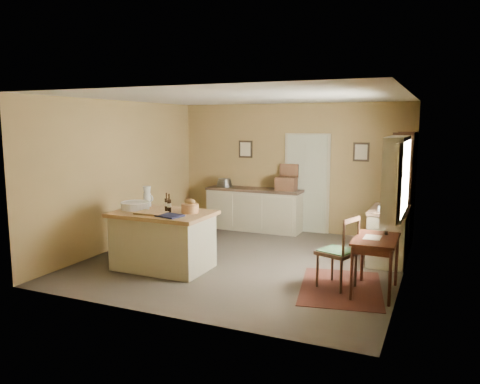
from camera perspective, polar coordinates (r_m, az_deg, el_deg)
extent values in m
plane|color=brown|center=(7.95, 0.65, -8.33)|extent=(5.00, 5.00, 0.00)
cube|color=#987A48|center=(10.01, 6.27, 2.96)|extent=(5.00, 0.10, 2.70)
cube|color=#987A48|center=(5.48, -9.60, -1.58)|extent=(5.00, 0.10, 2.70)
cube|color=#987A48|center=(8.94, -14.25, 2.11)|extent=(0.10, 5.00, 2.70)
cube|color=#987A48|center=(7.09, 19.61, 0.29)|extent=(0.10, 5.00, 2.70)
plane|color=silver|center=(7.63, 0.68, 11.49)|extent=(5.00, 5.00, 0.00)
cube|color=beige|center=(9.91, 8.13, 1.16)|extent=(0.97, 0.06, 2.11)
cube|color=black|center=(10.32, 0.68, 5.24)|extent=(0.32, 0.02, 0.38)
cube|color=beige|center=(10.31, 0.66, 5.23)|extent=(0.24, 0.01, 0.30)
cube|color=black|center=(9.63, 14.56, 4.74)|extent=(0.32, 0.02, 0.38)
cube|color=beige|center=(9.62, 14.55, 4.74)|extent=(0.24, 0.01, 0.30)
cube|color=#BBB695|center=(6.95, 18.33, -2.55)|extent=(0.25, 1.32, 0.06)
cube|color=#BBB695|center=(6.84, 18.74, 6.20)|extent=(0.25, 1.32, 0.06)
cube|color=white|center=(6.87, 19.53, 1.73)|extent=(0.01, 1.20, 1.00)
cube|color=#BBB695|center=(6.06, 18.61, 0.95)|extent=(0.04, 0.35, 1.00)
cube|color=#BBB695|center=(7.68, 19.73, 2.38)|extent=(0.04, 0.35, 1.00)
cube|color=#BBB695|center=(7.54, -9.35, -6.04)|extent=(1.44, 0.90, 0.85)
cube|color=#A78553|center=(7.44, -9.44, -2.64)|extent=(1.55, 1.01, 0.06)
cylinder|color=white|center=(7.75, -12.66, -1.65)|extent=(0.45, 0.45, 0.11)
cube|color=#A78553|center=(7.29, -10.77, -2.53)|extent=(0.45, 0.32, 0.03)
cube|color=black|center=(7.05, -8.55, -2.88)|extent=(0.41, 0.36, 0.02)
cylinder|color=#9B653A|center=(7.29, -6.13, -1.99)|extent=(0.27, 0.27, 0.14)
cylinder|color=black|center=(7.49, -8.94, -1.19)|extent=(0.06, 0.06, 0.29)
cylinder|color=black|center=(7.38, -8.64, -1.33)|extent=(0.06, 0.06, 0.29)
cube|color=#BBB695|center=(10.10, 1.76, -2.24)|extent=(2.04, 0.56, 0.85)
cube|color=#332319|center=(10.02, 1.77, 0.29)|extent=(2.08, 0.59, 0.05)
cube|color=#4D2F1D|center=(9.76, 5.66, 1.01)|extent=(0.41, 0.31, 0.28)
cylinder|color=#59544F|center=(10.29, -1.90, 1.14)|extent=(0.35, 0.35, 0.18)
cube|color=#441B15|center=(6.83, 12.20, -11.33)|extent=(1.38, 1.78, 0.01)
cube|color=#38180F|center=(6.55, 16.28, -5.53)|extent=(0.56, 0.91, 0.03)
cube|color=#38180F|center=(6.57, 16.25, -6.12)|extent=(0.50, 0.85, 0.10)
cube|color=silver|center=(6.56, 15.85, -5.35)|extent=(0.22, 0.30, 0.01)
cylinder|color=black|center=(6.78, 17.41, -4.77)|extent=(0.05, 0.05, 0.05)
cylinder|color=#38180F|center=(6.30, 13.44, -9.68)|extent=(0.04, 0.04, 0.72)
cylinder|color=#38180F|center=(6.24, 17.82, -10.03)|extent=(0.04, 0.04, 0.72)
cylinder|color=#38180F|center=(7.08, 14.66, -7.69)|extent=(0.04, 0.04, 0.72)
cylinder|color=#38180F|center=(7.03, 18.54, -7.98)|extent=(0.04, 0.04, 0.72)
cube|color=#BBB695|center=(8.16, 17.65, -5.21)|extent=(0.57, 1.04, 0.85)
cube|color=#332319|center=(8.07, 17.79, -2.10)|extent=(0.60, 1.08, 0.05)
cylinder|color=silver|center=(7.91, 17.48, -1.78)|extent=(0.25, 0.25, 0.09)
cube|color=#321E13|center=(8.66, 19.02, -0.19)|extent=(0.36, 0.04, 2.13)
cube|color=#321E13|center=(9.57, 19.48, 0.56)|extent=(0.36, 0.04, 2.13)
cube|color=#321E13|center=(9.11, 20.33, 0.14)|extent=(0.02, 0.96, 2.13)
cube|color=#321E13|center=(9.31, 18.96, -5.97)|extent=(0.36, 0.92, 0.03)
cube|color=#321E13|center=(9.19, 19.12, -2.75)|extent=(0.36, 0.92, 0.03)
cube|color=#321E13|center=(9.11, 19.28, 0.54)|extent=(0.36, 0.92, 0.03)
cube|color=#321E13|center=(9.07, 19.41, 3.20)|extent=(0.36, 0.92, 0.03)
cube|color=#321E13|center=(9.04, 19.54, 5.89)|extent=(0.36, 0.92, 0.03)
cylinder|color=white|center=(9.10, 19.30, 0.91)|extent=(0.12, 0.12, 0.11)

